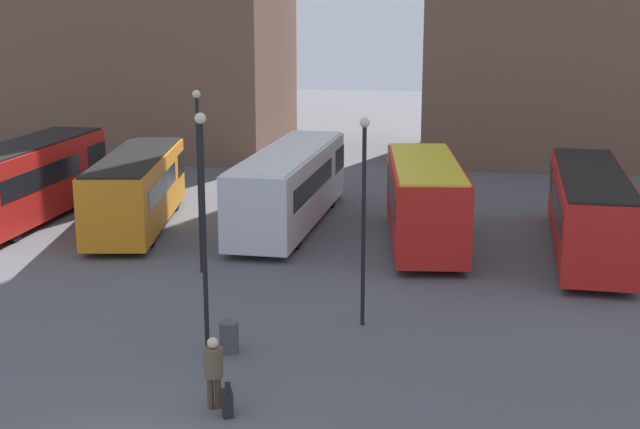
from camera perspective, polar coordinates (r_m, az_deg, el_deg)
bus_0 at (r=39.76m, az=-18.23°, el=2.17°), size 2.87×10.61×3.34m
bus_1 at (r=37.55m, az=-11.63°, el=1.69°), size 4.04×10.24×3.04m
bus_2 at (r=37.11m, az=-1.93°, el=1.96°), size 3.09×11.68×3.18m
bus_3 at (r=34.29m, az=6.71°, el=0.96°), size 3.57×9.30×3.25m
bus_4 at (r=34.35m, az=16.87°, el=0.36°), size 3.13×11.11×3.08m
traveler at (r=20.70m, az=-6.84°, el=-9.63°), size 0.58×0.58×1.73m
suitcase at (r=20.61m, az=-5.95°, el=-11.91°), size 0.35×0.44×0.88m
lamp_post_0 at (r=22.31m, az=-7.46°, el=-0.51°), size 0.28×0.28×6.51m
lamp_post_1 at (r=30.32m, az=-7.76°, el=2.96°), size 0.28×0.28×6.29m
lamp_post_2 at (r=25.03m, az=2.82°, el=0.53°), size 0.28×0.28×6.03m
trash_bin at (r=24.03m, az=-5.84°, el=-7.82°), size 0.52×0.52×0.85m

